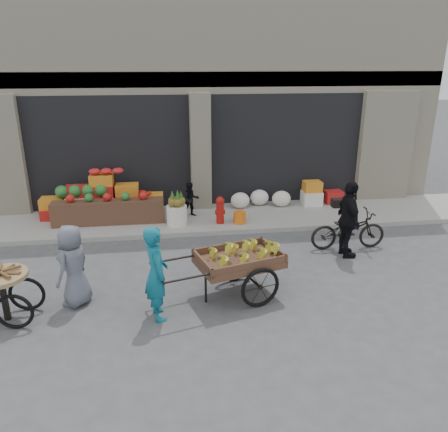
{
  "coord_description": "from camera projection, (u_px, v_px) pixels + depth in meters",
  "views": [
    {
      "loc": [
        -1.02,
        -6.9,
        4.04
      ],
      "look_at": [
        0.14,
        1.33,
        1.1
      ],
      "focal_mm": 35.0,
      "sensor_mm": 36.0,
      "label": 1
    }
  ],
  "objects": [
    {
      "name": "cyclist",
      "position": [
        349.0,
        220.0,
        9.35
      ],
      "size": [
        0.43,
        1.0,
        1.7
      ],
      "primitive_type": "imported",
      "rotation": [
        0.0,
        0.0,
        1.55
      ],
      "color": "black",
      "rests_on": "ground"
    },
    {
      "name": "ground",
      "position": [
        227.0,
        297.0,
        7.93
      ],
      "size": [
        80.0,
        80.0,
        0.0
      ],
      "primitive_type": "plane",
      "color": "#424244",
      "rests_on": "ground"
    },
    {
      "name": "sidewalk",
      "position": [
        205.0,
        219.0,
        11.74
      ],
      "size": [
        18.0,
        2.2,
        0.12
      ],
      "primitive_type": "cube",
      "color": "gray",
      "rests_on": "ground"
    },
    {
      "name": "tricycle_cart",
      "position": [
        2.0,
        289.0,
        7.07
      ],
      "size": [
        1.44,
        0.9,
        0.95
      ],
      "rotation": [
        0.0,
        0.0,
        -0.08
      ],
      "color": "#9E7F51",
      "rests_on": "ground"
    },
    {
      "name": "seated_person",
      "position": [
        191.0,
        199.0,
        11.61
      ],
      "size": [
        0.51,
        0.43,
        0.93
      ],
      "primitive_type": "imported",
      "rotation": [
        0.0,
        0.0,
        0.17
      ],
      "color": "black",
      "rests_on": "sidewalk"
    },
    {
      "name": "right_bay_goods",
      "position": [
        293.0,
        196.0,
        12.52
      ],
      "size": [
        3.35,
        0.6,
        0.7
      ],
      "color": "silver",
      "rests_on": "sidewalk"
    },
    {
      "name": "vendor_grey",
      "position": [
        73.0,
        266.0,
        7.5
      ],
      "size": [
        0.75,
        0.85,
        1.47
      ],
      "primitive_type": "imported",
      "rotation": [
        0.0,
        0.0,
        -2.05
      ],
      "color": "slate",
      "rests_on": "ground"
    },
    {
      "name": "orange_bucket",
      "position": [
        240.0,
        217.0,
        11.22
      ],
      "size": [
        0.32,
        0.32,
        0.3
      ],
      "primitive_type": "cylinder",
      "color": "orange",
      "rests_on": "sidewalk"
    },
    {
      "name": "pineapple_bin",
      "position": [
        177.0,
        215.0,
        11.07
      ],
      "size": [
        0.52,
        0.52,
        0.5
      ],
      "primitive_type": "cylinder",
      "color": "silver",
      "rests_on": "sidewalk"
    },
    {
      "name": "banana_cart",
      "position": [
        236.0,
        258.0,
        7.75
      ],
      "size": [
        2.66,
        1.62,
        1.04
      ],
      "rotation": [
        0.0,
        0.0,
        0.28
      ],
      "color": "brown",
      "rests_on": "ground"
    },
    {
      "name": "building",
      "position": [
        191.0,
        84.0,
        14.3
      ],
      "size": [
        14.0,
        6.45,
        7.0
      ],
      "color": "beige",
      "rests_on": "ground"
    },
    {
      "name": "vendor_woman",
      "position": [
        156.0,
        273.0,
        7.07
      ],
      "size": [
        0.51,
        0.66,
        1.62
      ],
      "primitive_type": "imported",
      "rotation": [
        0.0,
        0.0,
        1.81
      ],
      "color": "#0F6278",
      "rests_on": "ground"
    },
    {
      "name": "bicycle",
      "position": [
        348.0,
        230.0,
        9.88
      ],
      "size": [
        1.73,
        0.63,
        0.9
      ],
      "primitive_type": "imported",
      "rotation": [
        0.0,
        0.0,
        1.55
      ],
      "color": "black",
      "rests_on": "ground"
    },
    {
      "name": "fruit_display",
      "position": [
        109.0,
        198.0,
        11.47
      ],
      "size": [
        3.1,
        1.12,
        1.24
      ],
      "color": "#AC1B17",
      "rests_on": "sidewalk"
    },
    {
      "name": "fire_hydrant",
      "position": [
        220.0,
        209.0,
        11.12
      ],
      "size": [
        0.22,
        0.22,
        0.71
      ],
      "color": "#A5140F",
      "rests_on": "sidewalk"
    }
  ]
}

